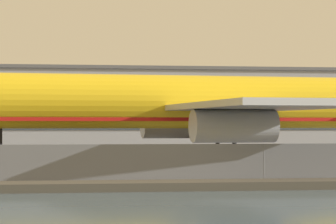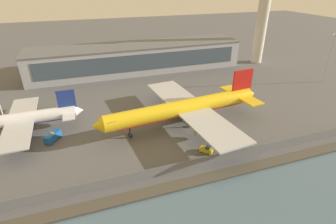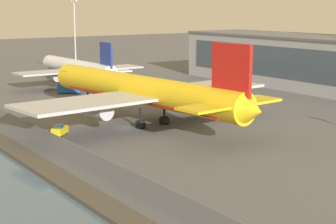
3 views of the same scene
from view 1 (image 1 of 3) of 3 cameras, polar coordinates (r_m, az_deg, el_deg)
ground_plane at (r=68.13m, az=3.48°, el=-4.10°), size 500.00×500.00×0.00m
shoreline_seawall at (r=48.23m, az=8.27°, el=-5.14°), size 320.00×3.00×0.50m
perimeter_fence at (r=52.49m, az=6.91°, el=-3.67°), size 280.00×0.10×2.56m
cargo_jet_yellow at (r=71.67m, az=2.25°, el=0.56°), size 53.66×46.67×14.77m
baggage_tug at (r=56.86m, az=4.59°, el=-3.93°), size 3.37×3.42×1.80m
terminal_building at (r=127.47m, az=-2.88°, el=0.23°), size 98.71×19.93×12.55m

